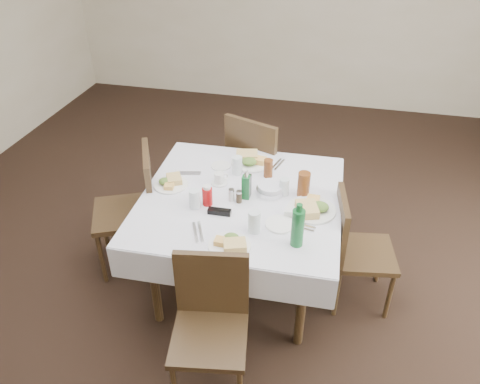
{
  "coord_description": "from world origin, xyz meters",
  "views": [
    {
      "loc": [
        0.59,
        -2.46,
        2.52
      ],
      "look_at": [
        0.0,
        0.02,
        0.8
      ],
      "focal_mm": 35.0,
      "sensor_mm": 36.0,
      "label": 1
    }
  ],
  "objects_px": {
    "chair_south": "(211,317)",
    "water_s": "(254,222)",
    "chair_north": "(258,162)",
    "oil_cruet_green": "(246,186)",
    "coffee_mug": "(220,179)",
    "water_n": "(237,165)",
    "water_w": "(195,199)",
    "chair_east": "(353,245)",
    "bread_basket": "(270,189)",
    "chair_west": "(136,203)",
    "water_e": "(284,187)",
    "oil_cruet_dark": "(247,185)",
    "ketchup_bottle": "(207,196)",
    "green_bottle": "(298,227)",
    "dining_table": "(241,207)"
  },
  "relations": [
    {
      "from": "chair_west",
      "to": "oil_cruet_green",
      "type": "height_order",
      "value": "oil_cruet_green"
    },
    {
      "from": "water_w",
      "to": "water_n",
      "type": "bearing_deg",
      "value": 70.06
    },
    {
      "from": "dining_table",
      "to": "water_e",
      "type": "xyz_separation_m",
      "value": [
        0.27,
        0.09,
        0.14
      ]
    },
    {
      "from": "chair_south",
      "to": "oil_cruet_dark",
      "type": "xyz_separation_m",
      "value": [
        0.02,
        0.83,
        0.35
      ]
    },
    {
      "from": "dining_table",
      "to": "oil_cruet_green",
      "type": "height_order",
      "value": "oil_cruet_green"
    },
    {
      "from": "water_n",
      "to": "oil_cruet_green",
      "type": "xyz_separation_m",
      "value": [
        0.13,
        -0.28,
        0.02
      ]
    },
    {
      "from": "water_e",
      "to": "oil_cruet_green",
      "type": "height_order",
      "value": "oil_cruet_green"
    },
    {
      "from": "chair_east",
      "to": "oil_cruet_dark",
      "type": "xyz_separation_m",
      "value": [
        -0.73,
        0.01,
        0.36
      ]
    },
    {
      "from": "dining_table",
      "to": "chair_west",
      "type": "bearing_deg",
      "value": 175.78
    },
    {
      "from": "bread_basket",
      "to": "ketchup_bottle",
      "type": "distance_m",
      "value": 0.43
    },
    {
      "from": "chair_north",
      "to": "green_bottle",
      "type": "xyz_separation_m",
      "value": [
        0.47,
        -1.2,
        0.33
      ]
    },
    {
      "from": "bread_basket",
      "to": "chair_south",
      "type": "bearing_deg",
      "value": -100.46
    },
    {
      "from": "oil_cruet_dark",
      "to": "oil_cruet_green",
      "type": "bearing_deg",
      "value": -93.55
    },
    {
      "from": "dining_table",
      "to": "chair_south",
      "type": "bearing_deg",
      "value": -88.87
    },
    {
      "from": "chair_east",
      "to": "green_bottle",
      "type": "distance_m",
      "value": 0.67
    },
    {
      "from": "water_n",
      "to": "water_e",
      "type": "distance_m",
      "value": 0.41
    },
    {
      "from": "water_s",
      "to": "bread_basket",
      "type": "distance_m",
      "value": 0.43
    },
    {
      "from": "chair_east",
      "to": "water_s",
      "type": "distance_m",
      "value": 0.78
    },
    {
      "from": "water_s",
      "to": "green_bottle",
      "type": "bearing_deg",
      "value": -13.44
    },
    {
      "from": "oil_cruet_green",
      "to": "green_bottle",
      "type": "relative_size",
      "value": 0.75
    },
    {
      "from": "chair_north",
      "to": "oil_cruet_green",
      "type": "distance_m",
      "value": 0.86
    },
    {
      "from": "chair_north",
      "to": "bread_basket",
      "type": "distance_m",
      "value": 0.78
    },
    {
      "from": "chair_east",
      "to": "water_e",
      "type": "xyz_separation_m",
      "value": [
        -0.49,
        0.08,
        0.34
      ]
    },
    {
      "from": "chair_north",
      "to": "coffee_mug",
      "type": "height_order",
      "value": "chair_north"
    },
    {
      "from": "oil_cruet_dark",
      "to": "oil_cruet_green",
      "type": "height_order",
      "value": "oil_cruet_green"
    },
    {
      "from": "water_n",
      "to": "bread_basket",
      "type": "relative_size",
      "value": 0.69
    },
    {
      "from": "chair_east",
      "to": "chair_west",
      "type": "height_order",
      "value": "chair_west"
    },
    {
      "from": "chair_south",
      "to": "water_s",
      "type": "relative_size",
      "value": 6.18
    },
    {
      "from": "water_e",
      "to": "dining_table",
      "type": "bearing_deg",
      "value": -160.97
    },
    {
      "from": "water_w",
      "to": "coffee_mug",
      "type": "relative_size",
      "value": 1.13
    },
    {
      "from": "chair_south",
      "to": "coffee_mug",
      "type": "height_order",
      "value": "chair_south"
    },
    {
      "from": "ketchup_bottle",
      "to": "bread_basket",
      "type": "bearing_deg",
      "value": 30.89
    },
    {
      "from": "water_n",
      "to": "water_e",
      "type": "bearing_deg",
      "value": -27.29
    },
    {
      "from": "oil_cruet_dark",
      "to": "green_bottle",
      "type": "height_order",
      "value": "green_bottle"
    },
    {
      "from": "water_e",
      "to": "water_w",
      "type": "relative_size",
      "value": 0.94
    },
    {
      "from": "water_w",
      "to": "oil_cruet_dark",
      "type": "xyz_separation_m",
      "value": [
        0.3,
        0.2,
        0.02
      ]
    },
    {
      "from": "water_s",
      "to": "oil_cruet_green",
      "type": "height_order",
      "value": "oil_cruet_green"
    },
    {
      "from": "water_s",
      "to": "coffee_mug",
      "type": "distance_m",
      "value": 0.57
    },
    {
      "from": "water_s",
      "to": "chair_south",
      "type": "bearing_deg",
      "value": -106.88
    },
    {
      "from": "chair_west",
      "to": "water_w",
      "type": "bearing_deg",
      "value": -23.96
    },
    {
      "from": "coffee_mug",
      "to": "oil_cruet_green",
      "type": "bearing_deg",
      "value": -31.0
    },
    {
      "from": "water_n",
      "to": "oil_cruet_dark",
      "type": "height_order",
      "value": "oil_cruet_dark"
    },
    {
      "from": "chair_north",
      "to": "bread_basket",
      "type": "height_order",
      "value": "chair_north"
    },
    {
      "from": "chair_north",
      "to": "chair_west",
      "type": "bearing_deg",
      "value": -135.33
    },
    {
      "from": "water_w",
      "to": "oil_cruet_green",
      "type": "height_order",
      "value": "oil_cruet_green"
    },
    {
      "from": "chair_north",
      "to": "water_e",
      "type": "distance_m",
      "value": 0.82
    },
    {
      "from": "chair_north",
      "to": "chair_east",
      "type": "relative_size",
      "value": 1.15
    },
    {
      "from": "water_n",
      "to": "ketchup_bottle",
      "type": "xyz_separation_m",
      "value": [
        -0.1,
        -0.41,
        0.0
      ]
    },
    {
      "from": "chair_east",
      "to": "water_n",
      "type": "distance_m",
      "value": 0.96
    },
    {
      "from": "chair_south",
      "to": "chair_east",
      "type": "xyz_separation_m",
      "value": [
        0.75,
        0.82,
        -0.01
      ]
    }
  ]
}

